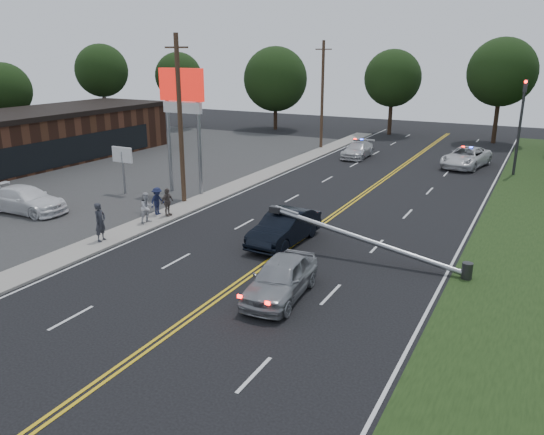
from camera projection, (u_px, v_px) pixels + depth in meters
The scene contains 26 objects.
ground at pixel (191, 317), 18.68m from camera, with size 120.00×120.00×0.00m, color black.
parking_lot at pixel (38, 190), 35.99m from camera, with size 25.00×60.00×0.01m, color #2D2D2D.
sidewalk at pixel (175, 212), 30.83m from camera, with size 1.80×70.00×0.12m, color gray.
centerline_yellow at pixel (307, 234), 27.13m from camera, with size 0.36×80.00×0.00m, color gold.
pharmacy_building at pixel (7, 141), 42.25m from camera, with size 8.40×30.40×4.30m.
pylon_sign at pixel (182, 101), 33.38m from camera, with size 3.20×0.35×8.00m.
small_sign at pixel (122, 159), 34.33m from camera, with size 1.60×0.14×3.10m.
traffic_signal at pixel (521, 119), 39.11m from camera, with size 0.28×0.41×7.05m.
fallen_streetlight at pixel (375, 243), 23.31m from camera, with size 9.36×0.44×1.91m.
utility_pole_mid at pixel (180, 120), 31.38m from camera, with size 1.60×0.28×10.00m.
utility_pole_far at pixel (322, 95), 49.99m from camera, with size 1.60×0.28×10.00m.
tree_2 at pixel (4, 90), 50.58m from camera, with size 5.19×5.19×8.07m.
tree_3 at pixel (102, 71), 59.43m from camera, with size 5.82×5.82×9.88m.
tree_4 at pixel (178, 76), 63.66m from camera, with size 5.58×5.58×9.00m.
tree_5 at pixel (275, 79), 62.44m from camera, with size 7.50×7.50×9.65m.
tree_6 at pixel (393, 78), 58.47m from camera, with size 6.24×6.24×9.32m.
tree_7 at pixel (502, 72), 52.45m from camera, with size 6.72×6.72×10.42m.
crashed_sedan at pixel (284, 228), 25.70m from camera, with size 1.70×4.86×1.60m, color black.
waiting_sedan at pixel (281, 278), 20.03m from camera, with size 1.82×4.53×1.54m, color #919398.
parked_car at pixel (26, 200), 30.73m from camera, with size 2.10×5.18×1.50m, color white.
emergency_a at pixel (466, 157), 42.90m from camera, with size 2.66×5.76×1.60m, color silver.
emergency_b at pixel (358, 150), 46.80m from camera, with size 1.94×4.77×1.38m, color silver.
bystander_a at pixel (100, 222), 25.64m from camera, with size 0.70×0.46×1.91m, color #2A2B32.
bystander_b at pixel (147, 208), 28.45m from camera, with size 0.82×0.64×1.68m, color silver.
bystander_c at pixel (157, 201), 29.89m from camera, with size 1.02×0.58×1.57m, color #191F40.
bystander_d at pixel (167, 202), 29.65m from camera, with size 0.93×0.39×1.59m, color #5B4E49.
Camera 1 is at (10.32, -13.53, 8.93)m, focal length 35.00 mm.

